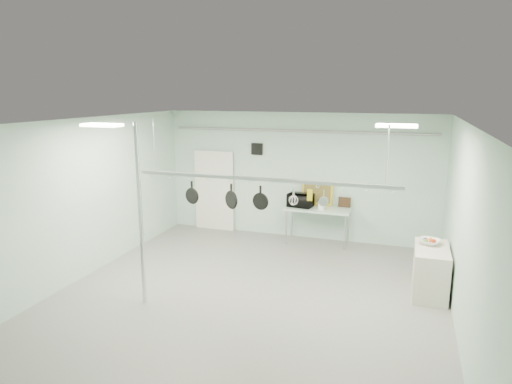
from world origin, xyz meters
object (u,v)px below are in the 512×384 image
(pot_rack, at_px, (261,178))
(skillet_mid, at_px, (231,196))
(fruit_bowl, at_px, (429,242))
(skillet_right, at_px, (260,198))
(prep_table, at_px, (318,211))
(skillet_left, at_px, (192,192))
(chrome_pole, at_px, (140,216))
(microwave, at_px, (301,200))
(coffee_canister, at_px, (321,205))
(side_cabinet, at_px, (430,271))

(pot_rack, bearing_deg, skillet_mid, 180.00)
(fruit_bowl, relative_size, skillet_right, 0.92)
(prep_table, xyz_separation_m, skillet_mid, (-0.97, -3.30, 1.02))
(skillet_mid, bearing_deg, skillet_left, -147.99)
(chrome_pole, xyz_separation_m, microwave, (1.86, 4.20, -0.53))
(pot_rack, relative_size, coffee_canister, 22.59)
(prep_table, bearing_deg, fruit_bowl, -38.77)
(chrome_pole, relative_size, skillet_left, 7.67)
(prep_table, distance_m, skillet_left, 3.88)
(prep_table, relative_size, side_cabinet, 1.33)
(chrome_pole, bearing_deg, skillet_left, 58.60)
(fruit_bowl, bearing_deg, microwave, 145.62)
(coffee_canister, distance_m, skillet_mid, 3.46)
(microwave, relative_size, skillet_right, 1.38)
(prep_table, distance_m, fruit_bowl, 3.20)
(microwave, height_order, fruit_bowl, microwave)
(pot_rack, relative_size, fruit_bowl, 12.16)
(skillet_left, bearing_deg, chrome_pole, -106.35)
(pot_rack, distance_m, skillet_left, 1.40)
(side_cabinet, bearing_deg, skillet_left, -165.65)
(prep_table, relative_size, pot_rack, 0.33)
(skillet_left, distance_m, skillet_mid, 0.79)
(pot_rack, xyz_separation_m, fruit_bowl, (2.90, 1.30, -1.28))
(microwave, xyz_separation_m, skillet_left, (-1.31, -3.30, 0.81))
(coffee_canister, xyz_separation_m, skillet_mid, (-1.07, -3.18, 0.84))
(prep_table, bearing_deg, side_cabinet, -40.79)
(chrome_pole, distance_m, skillet_left, 1.09)
(skillet_left, bearing_deg, coffee_canister, 74.79)
(side_cabinet, bearing_deg, skillet_right, -159.63)
(pot_rack, bearing_deg, microwave, 90.64)
(microwave, bearing_deg, pot_rack, 99.21)
(pot_rack, xyz_separation_m, skillet_mid, (-0.57, 0.00, -0.37))
(skillet_left, bearing_deg, microwave, 83.35)
(pot_rack, height_order, fruit_bowl, pot_rack)
(skillet_left, bearing_deg, fruit_bowl, 32.01)
(chrome_pole, distance_m, coffee_canister, 4.77)
(pot_rack, height_order, skillet_left, pot_rack)
(coffee_canister, bearing_deg, prep_table, 130.72)
(chrome_pole, relative_size, skillet_right, 7.43)
(chrome_pole, distance_m, microwave, 4.63)
(side_cabinet, distance_m, pot_rack, 3.62)
(skillet_mid, bearing_deg, side_cabinet, 49.38)
(pot_rack, bearing_deg, coffee_canister, 80.99)
(skillet_mid, bearing_deg, pot_rack, 32.01)
(prep_table, bearing_deg, coffee_canister, -49.28)
(skillet_left, relative_size, skillet_right, 0.97)
(side_cabinet, xyz_separation_m, fruit_bowl, (-0.05, 0.20, 0.50))
(fruit_bowl, xyz_separation_m, skillet_right, (-2.91, -1.30, 0.92))
(side_cabinet, xyz_separation_m, pot_rack, (-2.95, -1.10, 1.78))
(side_cabinet, bearing_deg, chrome_pole, -157.59)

